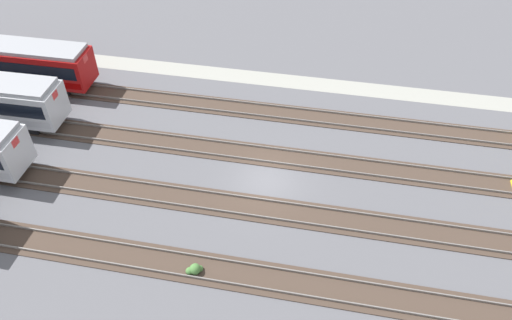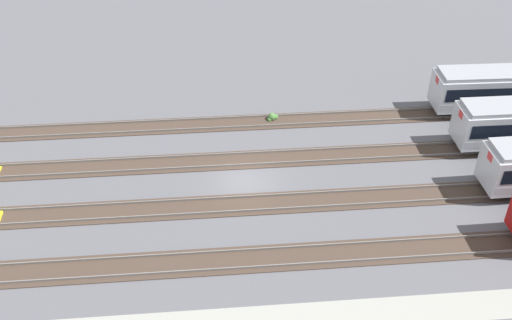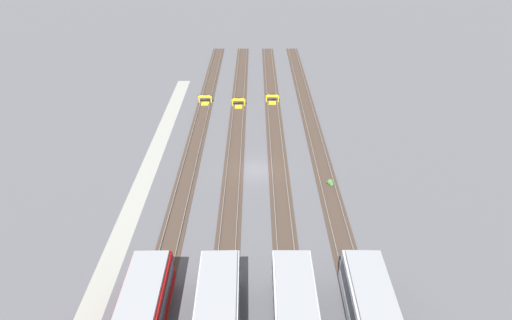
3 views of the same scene
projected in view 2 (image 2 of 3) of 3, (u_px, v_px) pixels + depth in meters
ground_plane at (245, 181)px, 41.46m from camera, size 400.00×400.00×0.00m
rail_track_nearest at (254, 259)px, 35.40m from camera, size 90.00×2.23×0.21m
rail_track_near_inner at (248, 204)px, 39.42m from camera, size 90.00×2.24×0.21m
rail_track_middle at (243, 160)px, 43.45m from camera, size 90.00×2.24×0.21m
rail_track_far_inner at (239, 123)px, 47.47m from camera, size 90.00×2.23×0.21m
weed_clump at (272, 117)px, 47.78m from camera, size 0.92×0.70×0.64m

